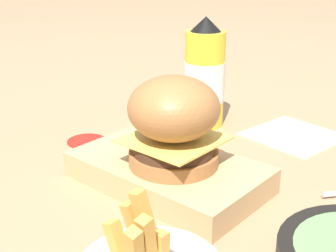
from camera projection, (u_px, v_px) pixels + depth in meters
name	position (u px, v px, depth m)	size (l,w,h in m)	color
ground_plane	(180.00, 201.00, 0.60)	(6.00, 6.00, 0.00)	#9E7A56
serving_board	(168.00, 172.00, 0.64)	(0.26, 0.15, 0.04)	tan
burger	(174.00, 121.00, 0.60)	(0.12, 0.12, 0.12)	#9E6638
ketchup_bottle	(204.00, 77.00, 0.83)	(0.07, 0.07, 0.20)	yellow
ketchup_puddle	(87.00, 141.00, 0.78)	(0.06, 0.06, 0.00)	#B21E14
parchment_square	(294.00, 135.00, 0.81)	(0.16, 0.16, 0.00)	beige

